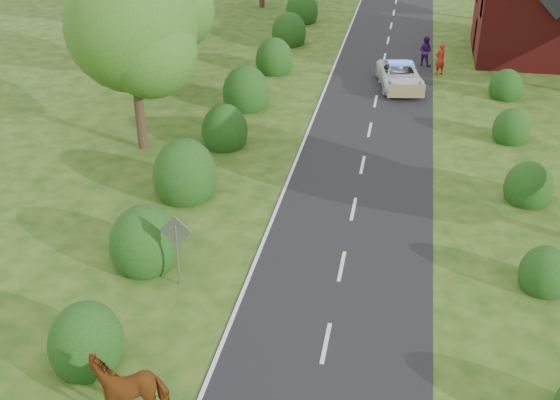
% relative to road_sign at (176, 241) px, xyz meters
% --- Properties ---
extents(ground, '(120.00, 120.00, 0.00)m').
position_rel_road_sign_xyz_m(ground, '(5.00, -2.00, -1.65)').
color(ground, '#1D4411').
extents(road, '(6.00, 70.00, 0.02)m').
position_rel_road_sign_xyz_m(road, '(5.00, 13.00, -1.64)').
color(road, black).
rests_on(road, ground).
extents(road_markings, '(4.96, 70.00, 0.01)m').
position_rel_road_sign_xyz_m(road_markings, '(3.40, 10.93, -1.63)').
color(road_markings, white).
rests_on(road_markings, road).
extents(hedgerow_left, '(2.75, 50.41, 3.00)m').
position_rel_road_sign_xyz_m(hedgerow_left, '(-1.51, 9.69, -0.91)').
color(hedgerow_left, black).
rests_on(hedgerow_left, ground).
extents(hedgerow_right, '(2.10, 45.78, 2.10)m').
position_rel_road_sign_xyz_m(hedgerow_right, '(11.60, 9.21, -1.10)').
color(hedgerow_right, black).
rests_on(hedgerow_right, ground).
extents(tree_left_a, '(5.74, 5.60, 8.38)m').
position_rel_road_sign_xyz_m(tree_left_a, '(-4.75, 9.86, 3.69)').
color(tree_left_a, '#332316').
rests_on(tree_left_a, ground).
extents(road_sign, '(1.06, 0.08, 2.53)m').
position_rel_road_sign_xyz_m(road_sign, '(0.00, 0.00, 0.00)').
color(road_sign, gray).
rests_on(road_sign, ground).
extents(cow, '(2.48, 1.94, 1.56)m').
position_rel_road_sign_xyz_m(cow, '(0.58, -5.53, -0.87)').
color(cow, '#5C2C10').
rests_on(cow, ground).
extents(police_van, '(3.05, 5.12, 1.47)m').
position_rel_road_sign_xyz_m(police_van, '(6.11, 20.59, -0.99)').
color(police_van, silver).
rests_on(police_van, ground).
extents(pedestrian_red, '(0.81, 0.77, 1.86)m').
position_rel_road_sign_xyz_m(pedestrian_red, '(8.32, 23.25, -0.72)').
color(pedestrian_red, '#B12117').
rests_on(pedestrian_red, ground).
extents(pedestrian_purple, '(1.07, 0.96, 1.82)m').
position_rel_road_sign_xyz_m(pedestrian_purple, '(7.44, 24.83, -0.75)').
color(pedestrian_purple, '#321350').
rests_on(pedestrian_purple, ground).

